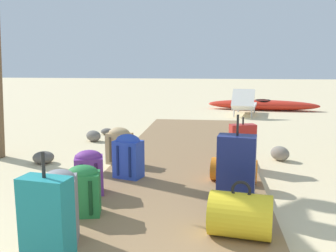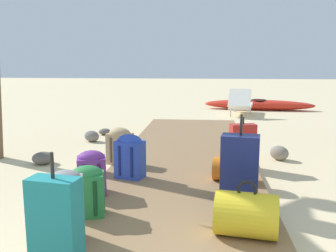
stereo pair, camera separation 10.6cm
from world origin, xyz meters
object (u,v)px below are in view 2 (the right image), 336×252
backpack_purple (92,171)px  suitcase_navy (240,169)px  backpack_tan (120,145)px  suitcase_teal (56,228)px  lounge_chair (241,104)px  duffel_bag_orange (236,170)px  suitcase_red (243,144)px  duffel_bag_yellow (246,214)px  backpack_green (87,189)px  backpack_grey (66,206)px  backpack_blue (130,155)px  kayak (259,105)px

backpack_purple → suitcase_navy: 1.59m
backpack_tan → suitcase_teal: 2.82m
lounge_chair → duffel_bag_orange: bearing=-95.7°
suitcase_red → suitcase_teal: size_ratio=0.78×
backpack_tan → suitcase_teal: size_ratio=0.61×
duffel_bag_yellow → lounge_chair: (0.66, 7.75, 0.06)m
suitcase_red → suitcase_navy: bearing=-96.7°
duffel_bag_orange → backpack_green: 1.88m
duffel_bag_orange → backpack_grey: size_ratio=0.96×
backpack_blue → backpack_grey: bearing=-94.9°
duffel_bag_orange → suitcase_teal: (-1.35, -2.18, 0.20)m
backpack_blue → kayak: size_ratio=0.16×
suitcase_teal → backpack_grey: size_ratio=1.43×
suitcase_red → lounge_chair: bearing=85.0°
suitcase_navy → suitcase_teal: size_ratio=1.06×
duffel_bag_orange → suitcase_teal: size_ratio=0.67×
backpack_tan → kayak: 7.57m
duffel_bag_yellow → duffel_bag_orange: bearing=88.9°
backpack_tan → duffel_bag_yellow: backpack_tan is taller
suitcase_navy → duffel_bag_yellow: suitcase_navy is taller
backpack_grey → kayak: bearing=73.4°
backpack_purple → suitcase_navy: (1.58, -0.09, 0.10)m
suitcase_red → suitcase_navy: size_ratio=0.73×
backpack_grey → backpack_purple: bearing=97.4°
duffel_bag_orange → backpack_tan: 1.70m
lounge_chair → suitcase_navy: bearing=-95.3°
backpack_purple → suitcase_teal: suitcase_teal is taller
duffel_bag_orange → suitcase_navy: 0.73m
backpack_green → backpack_grey: (0.01, -0.55, 0.06)m
backpack_blue → duffel_bag_yellow: size_ratio=0.99×
backpack_green → backpack_grey: backpack_grey is taller
backpack_green → duffel_bag_yellow: bearing=-10.7°
suitcase_red → lounge_chair: 5.51m
backpack_tan → kayak: (2.90, 6.99, -0.19)m
backpack_green → suitcase_teal: (0.12, -1.01, 0.09)m
duffel_bag_orange → backpack_green: bearing=-141.5°
lounge_chair → duffel_bag_yellow: bearing=-94.9°
backpack_green → lounge_chair: lounge_chair is taller
suitcase_navy → backpack_grey: (-1.44, -1.02, -0.04)m
backpack_blue → suitcase_teal: size_ratio=0.64×
backpack_grey → backpack_blue: bearing=85.1°
duffel_bag_orange → backpack_green: backpack_green is taller
duffel_bag_yellow → kayak: duffel_bag_yellow is taller
backpack_green → lounge_chair: size_ratio=0.30×
backpack_grey → kayak: backpack_grey is taller
duffel_bag_orange → suitcase_red: size_ratio=0.87×
duffel_bag_yellow → lounge_chair: size_ratio=0.34×
duffel_bag_yellow → backpack_tan: bearing=126.8°
backpack_blue → kayak: (2.63, 7.61, -0.21)m
backpack_blue → lounge_chair: lounge_chair is taller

